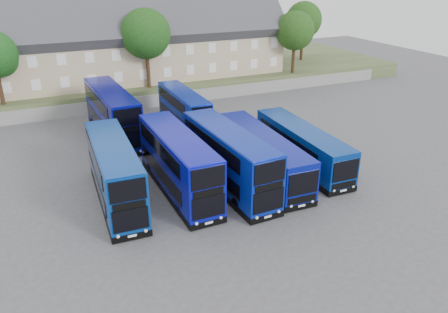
% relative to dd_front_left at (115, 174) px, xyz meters
% --- Properties ---
extents(ground, '(120.00, 120.00, 0.00)m').
position_rel_dd_front_left_xyz_m(ground, '(6.68, -2.93, -2.14)').
color(ground, '#49494F').
rests_on(ground, ground).
extents(retaining_wall, '(70.00, 0.40, 1.50)m').
position_rel_dd_front_left_xyz_m(retaining_wall, '(6.68, 21.07, -1.39)').
color(retaining_wall, slate).
rests_on(retaining_wall, ground).
extents(earth_bank, '(80.00, 20.00, 2.00)m').
position_rel_dd_front_left_xyz_m(earth_bank, '(6.68, 31.07, -1.14)').
color(earth_bank, '#3F4C2B').
rests_on(earth_bank, ground).
extents(terrace_row, '(48.00, 10.40, 11.20)m').
position_rel_dd_front_left_xyz_m(terrace_row, '(3.68, 27.07, 4.46)').
color(terrace_row, tan).
rests_on(terrace_row, earth_bank).
extents(dd_front_left, '(2.95, 11.06, 4.36)m').
position_rel_dd_front_left_xyz_m(dd_front_left, '(0.00, 0.00, 0.00)').
color(dd_front_left, navy).
rests_on(dd_front_left, ground).
extents(dd_front_mid, '(2.75, 11.32, 4.48)m').
position_rel_dd_front_left_xyz_m(dd_front_mid, '(4.54, -0.41, 0.06)').
color(dd_front_mid, '#080D99').
rests_on(dd_front_mid, ground).
extents(dd_front_right, '(3.10, 11.45, 4.51)m').
position_rel_dd_front_left_xyz_m(dd_front_right, '(8.19, -1.29, 0.08)').
color(dd_front_right, '#071C8F').
rests_on(dd_front_right, ground).
extents(dd_rear_left, '(3.28, 11.97, 4.71)m').
position_rel_dd_front_left_xyz_m(dd_rear_left, '(2.39, 12.90, 0.18)').
color(dd_rear_left, '#060A7A').
rests_on(dd_rear_left, ground).
extents(dd_rear_right, '(2.37, 9.98, 3.95)m').
position_rel_dd_front_left_xyz_m(dd_rear_right, '(9.40, 12.09, -0.20)').
color(dd_rear_right, '#082195').
rests_on(dd_rear_right, ground).
extents(coach_east_a, '(3.08, 12.59, 3.42)m').
position_rel_dd_front_left_xyz_m(coach_east_a, '(11.50, -0.43, -0.46)').
color(coach_east_a, '#071186').
rests_on(coach_east_a, ground).
extents(coach_east_b, '(2.87, 11.95, 3.25)m').
position_rel_dd_front_left_xyz_m(coach_east_b, '(15.49, -0.14, -0.55)').
color(coach_east_b, navy).
rests_on(coach_east_b, ground).
extents(tree_mid, '(5.76, 5.76, 9.18)m').
position_rel_dd_front_left_xyz_m(tree_mid, '(8.83, 22.67, 5.93)').
color(tree_mid, '#382314').
rests_on(tree_mid, earth_bank).
extents(tree_east, '(5.12, 5.12, 8.16)m').
position_rel_dd_front_left_xyz_m(tree_east, '(28.83, 22.17, 5.25)').
color(tree_east, '#382314').
rests_on(tree_east, earth_bank).
extents(tree_far, '(5.44, 5.44, 8.67)m').
position_rel_dd_front_left_xyz_m(tree_far, '(34.83, 29.17, 5.59)').
color(tree_far, '#382314').
rests_on(tree_far, earth_bank).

